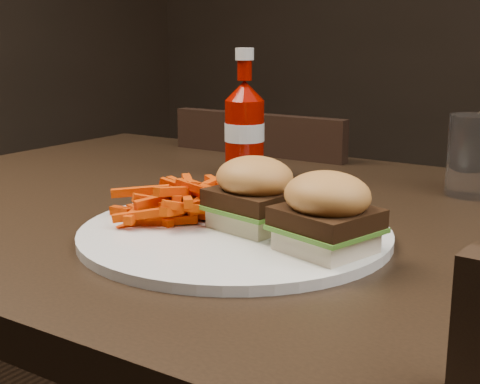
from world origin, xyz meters
The scene contains 8 objects.
dining_table centered at (0.00, 0.00, 0.73)m, with size 1.20×0.80×0.04m, color black.
chair_far centered at (-0.21, 0.50, 0.43)m, with size 0.37×0.37×0.04m, color black.
plate centered at (0.05, -0.12, 0.76)m, with size 0.34×0.34×0.01m, color white.
sandwich_half_a centered at (0.06, -0.11, 0.77)m, with size 0.08×0.07×0.02m, color beige.
sandwich_half_b centered at (0.16, -0.14, 0.77)m, with size 0.08×0.07×0.02m, color #FAEAC6.
fries_pile centered at (-0.02, -0.12, 0.78)m, with size 0.12×0.12×0.05m, color red, non-canonical shape.
ketchup_bottle centered at (-0.12, 0.15, 0.81)m, with size 0.06×0.06×0.12m, color #8B0800.
tumbler centered at (0.21, 0.22, 0.81)m, with size 0.07×0.07×0.11m, color white.
Camera 1 is at (0.44, -0.71, 0.97)m, focal length 50.00 mm.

